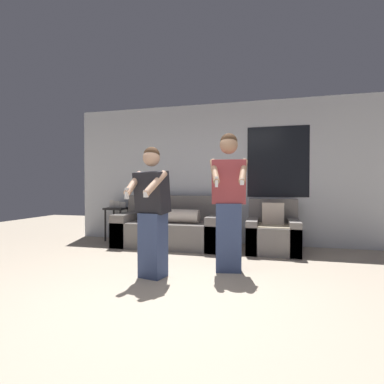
% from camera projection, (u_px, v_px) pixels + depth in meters
% --- Properties ---
extents(ground_plane, '(14.00, 14.00, 0.00)m').
position_uv_depth(ground_plane, '(166.00, 301.00, 2.87)').
color(ground_plane, tan).
extents(wall_back, '(5.92, 0.07, 2.70)m').
position_uv_depth(wall_back, '(220.00, 173.00, 5.82)').
color(wall_back, silver).
rests_on(wall_back, ground_plane).
extents(couch, '(2.00, 0.97, 0.92)m').
position_uv_depth(couch, '(172.00, 228.00, 5.54)').
color(couch, slate).
rests_on(couch, ground_plane).
extents(armchair, '(0.85, 0.93, 0.87)m').
position_uv_depth(armchair, '(273.00, 233.00, 5.07)').
color(armchair, slate).
rests_on(armchair, ground_plane).
extents(side_table, '(0.41, 0.42, 0.82)m').
position_uv_depth(side_table, '(117.00, 213.00, 6.09)').
color(side_table, black).
rests_on(side_table, ground_plane).
extents(person_left, '(0.46, 0.54, 1.58)m').
position_uv_depth(person_left, '(152.00, 211.00, 3.60)').
color(person_left, '#384770').
rests_on(person_left, ground_plane).
extents(person_right, '(0.49, 0.52, 1.78)m').
position_uv_depth(person_right, '(229.00, 201.00, 3.86)').
color(person_right, '#384770').
rests_on(person_right, ground_plane).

